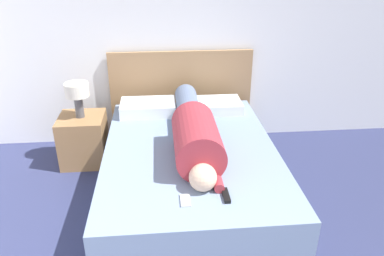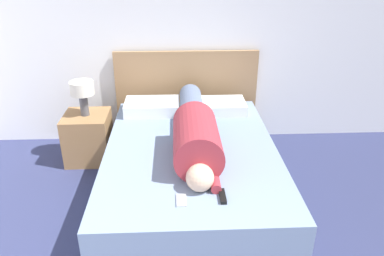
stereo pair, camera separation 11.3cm
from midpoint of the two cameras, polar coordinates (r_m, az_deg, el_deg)
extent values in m
cube|color=white|center=(3.92, -5.65, 15.99)|extent=(5.53, 0.06, 2.60)
cube|color=#7589A8|center=(3.18, -1.27, -6.85)|extent=(1.39, 2.00, 0.48)
cube|color=#A37A51|center=(4.07, -2.43, 4.77)|extent=(1.51, 0.04, 1.00)
cube|color=olive|center=(3.88, -16.98, -1.67)|extent=(0.43, 0.43, 0.49)
cylinder|color=#4C4C51|center=(3.74, -17.66, 3.11)|extent=(0.08, 0.08, 0.21)
cylinder|color=beige|center=(3.68, -18.01, 5.57)|extent=(0.22, 0.22, 0.13)
sphere|color=#DBB293|center=(2.51, 0.37, -7.57)|extent=(0.19, 0.19, 0.19)
cylinder|color=#992D38|center=(2.81, -0.41, -1.77)|extent=(0.35, 0.68, 0.35)
cylinder|color=slate|center=(3.50, -1.43, 2.85)|extent=(0.22, 0.81, 0.22)
cylinder|color=#992D38|center=(2.59, 2.60, -7.95)|extent=(0.07, 0.22, 0.07)
cube|color=white|center=(3.71, -7.57, 3.10)|extent=(0.53, 0.35, 0.12)
cube|color=white|center=(3.74, 2.71, 3.40)|extent=(0.51, 0.35, 0.11)
cube|color=black|center=(2.49, 3.89, -10.23)|extent=(0.04, 0.15, 0.02)
cube|color=#B2B7BC|center=(2.45, -2.36, -11.01)|extent=(0.06, 0.13, 0.01)
camera|label=1|loc=(0.06, -91.15, -0.55)|focal=35.00mm
camera|label=2|loc=(0.06, 88.85, 0.55)|focal=35.00mm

